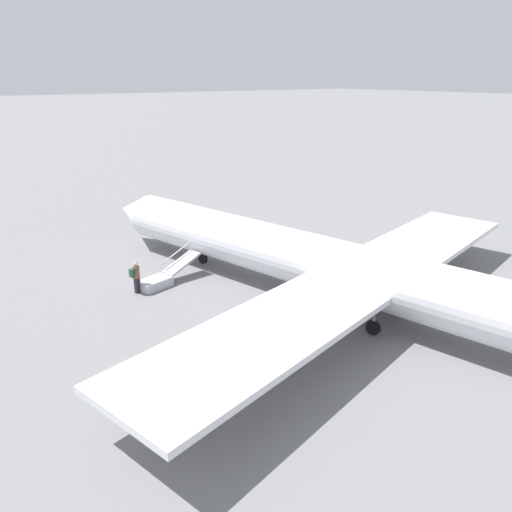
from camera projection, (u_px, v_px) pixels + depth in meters
The scene contains 4 objects.
ground_plane at pixel (333, 307), 25.06m from camera, with size 600.00×600.00×0.00m, color slate.
airplane_main at pixel (354, 272), 23.69m from camera, with size 35.25×27.39×7.23m.
boarding_stairs at pixel (160, 279), 27.48m from camera, with size 1.94×4.14×1.77m.
passenger at pixel (136, 275), 26.32m from camera, with size 0.40×0.56×1.74m.
Camera 1 is at (-16.15, 16.38, 10.98)m, focal length 35.00 mm.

